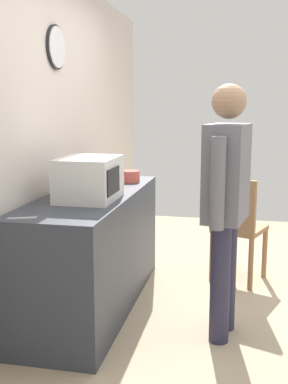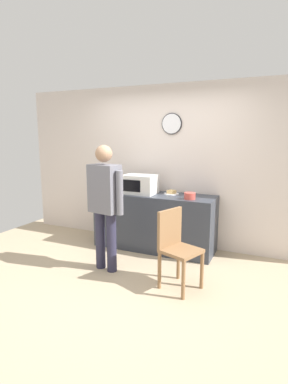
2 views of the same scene
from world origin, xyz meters
The scene contains 10 objects.
ground_plane centered at (0.00, 0.00, 0.00)m, with size 6.00×6.00×0.00m, color tan.
back_wall centered at (0.00, 1.60, 1.30)m, with size 5.40×0.13×2.60m.
kitchen_counter centered at (-0.09, 1.22, 0.45)m, with size 1.90×0.62×0.89m, color #333842.
microwave centered at (-0.32, 1.17, 1.04)m, with size 0.50×0.39×0.30m.
sandwich_plate centered at (0.15, 1.32, 0.91)m, with size 0.23×0.23×0.07m.
salad_bowl centered at (0.52, 1.07, 0.94)m, with size 0.17×0.17×0.10m, color #C64C42.
fork_utensil centered at (0.48, 1.51, 0.89)m, with size 0.17×0.02×0.01m, color silver.
spoon_utensil centered at (-0.95, 1.37, 0.89)m, with size 0.17×0.02×0.01m, color silver.
person_standing centered at (-0.38, 0.21, 0.98)m, with size 0.58×0.31×1.68m.
wooden_chair centered at (0.63, 0.15, 0.52)m, with size 0.52×0.52×0.94m.
Camera 1 is at (-3.45, 0.12, 1.55)m, focal length 44.26 mm.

